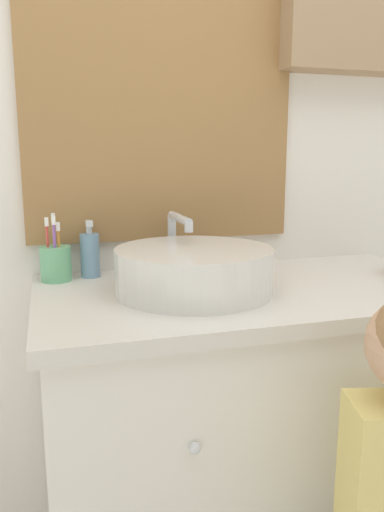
{
  "coord_description": "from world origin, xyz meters",
  "views": [
    {
      "loc": [
        -0.51,
        -0.83,
        1.19
      ],
      "look_at": [
        -0.19,
        0.26,
        0.96
      ],
      "focal_mm": 35.0,
      "sensor_mm": 36.0,
      "label": 1
    }
  ],
  "objects": [
    {
      "name": "wall_back",
      "position": [
        0.02,
        0.62,
        1.29
      ],
      "size": [
        3.2,
        0.18,
        2.5
      ],
      "color": "silver",
      "rests_on": "ground_plane"
    },
    {
      "name": "vanity_counter",
      "position": [
        0.0,
        0.31,
        0.43
      ],
      "size": [
        1.11,
        0.59,
        0.86
      ],
      "color": "silver",
      "rests_on": "ground_plane"
    },
    {
      "name": "sink_basin",
      "position": [
        -0.17,
        0.3,
        0.92
      ],
      "size": [
        0.39,
        0.44,
        0.18
      ],
      "color": "silver",
      "rests_on": "vanity_counter"
    },
    {
      "name": "toothbrush_holder",
      "position": [
        -0.49,
        0.51,
        0.91
      ],
      "size": [
        0.08,
        0.08,
        0.18
      ],
      "color": "#66B27F",
      "rests_on": "vanity_counter"
    },
    {
      "name": "soap_dispenser",
      "position": [
        -0.4,
        0.53,
        0.92
      ],
      "size": [
        0.05,
        0.05,
        0.16
      ],
      "color": "#6B93B2",
      "rests_on": "vanity_counter"
    }
  ]
}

